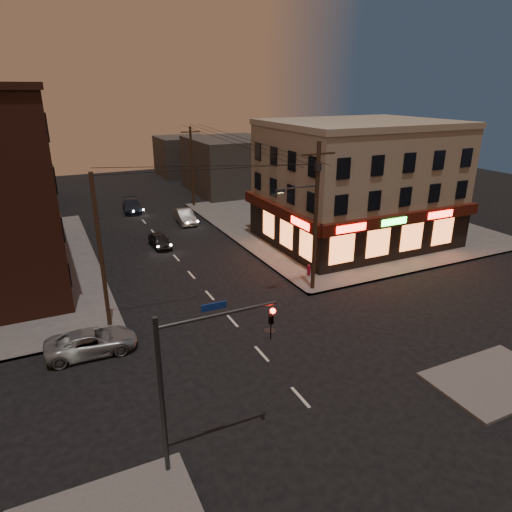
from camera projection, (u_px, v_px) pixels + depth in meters
ground at (262, 354)px, 24.19m from camera, size 120.00×120.00×0.00m
sidewalk_ne at (336, 222)px, 47.50m from camera, size 24.00×28.00×0.15m
pizza_building at (357, 183)px, 40.12m from camera, size 15.85×12.85×10.50m
bg_building_ne_a at (230, 165)px, 60.76m from camera, size 10.00×12.00×7.00m
bg_building_nw at (3, 172)px, 53.05m from camera, size 9.00×10.00×8.00m
bg_building_ne_b at (185, 156)px, 71.96m from camera, size 8.00×8.00×6.00m
utility_pole_main at (315, 210)px, 29.78m from camera, size 4.20×0.44×10.00m
utility_pole_far at (192, 167)px, 52.37m from camera, size 0.26×0.26×9.00m
utility_pole_west at (101, 253)px, 25.31m from camera, size 0.24×0.24×9.00m
traffic_signal at (189, 369)px, 15.75m from camera, size 4.49×0.32×6.47m
suv_cross at (92, 342)px, 24.08m from camera, size 4.74×2.31×1.30m
sedan_near at (160, 240)px, 40.12m from camera, size 1.55×3.63×1.22m
sedan_mid at (185, 216)px, 47.18m from camera, size 1.80×4.48×1.45m
sedan_far at (132, 206)px, 51.43m from camera, size 2.41×4.86×1.36m
fire_hydrant at (309, 269)px, 33.82m from camera, size 0.36×0.36×0.80m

